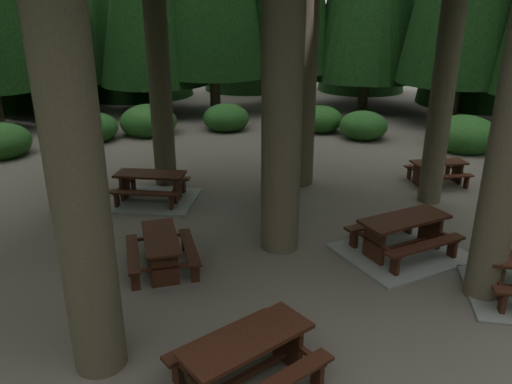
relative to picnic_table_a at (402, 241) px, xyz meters
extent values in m
plane|color=#564D46|center=(-3.29, 0.71, -0.30)|extent=(80.00, 80.00, 0.00)
cube|color=gray|center=(0.00, 0.00, -0.28)|extent=(2.97, 2.66, 0.05)
cube|color=black|center=(0.00, 0.00, 0.52)|extent=(2.10, 1.25, 0.07)
cube|color=black|center=(-0.17, 0.63, 0.19)|extent=(1.97, 0.78, 0.05)
cube|color=black|center=(0.17, -0.63, 0.19)|extent=(1.97, 0.78, 0.05)
cube|color=black|center=(-0.76, -0.21, 0.09)|extent=(0.24, 0.60, 0.79)
cube|color=black|center=(-0.76, -0.21, 0.16)|extent=(0.50, 1.55, 0.07)
cube|color=black|center=(0.76, 0.21, 0.09)|extent=(0.24, 0.60, 0.79)
cube|color=black|center=(0.76, 0.21, 0.16)|extent=(0.50, 1.55, 0.07)
cube|color=black|center=(0.00, 0.00, -0.10)|extent=(1.61, 0.51, 0.09)
cube|color=black|center=(-5.09, 0.41, 0.41)|extent=(0.76, 1.73, 0.06)
cube|color=black|center=(-5.65, 0.37, 0.12)|extent=(0.34, 1.71, 0.05)
cube|color=black|center=(-4.52, 0.44, 0.12)|extent=(0.34, 1.71, 0.05)
cube|color=black|center=(-5.05, -0.27, 0.04)|extent=(0.52, 0.11, 0.68)
cube|color=black|center=(-5.05, -0.27, 0.10)|extent=(1.37, 0.16, 0.06)
cube|color=black|center=(-5.13, 1.08, 0.04)|extent=(0.52, 0.11, 0.68)
cube|color=black|center=(-5.13, 1.08, 0.10)|extent=(1.37, 0.16, 0.06)
cube|color=black|center=(-5.09, 0.41, -0.13)|extent=(0.16, 1.42, 0.08)
cube|color=gray|center=(-5.24, 4.26, -0.28)|extent=(2.87, 2.62, 0.05)
cube|color=black|center=(-5.24, 4.26, 0.47)|extent=(1.98, 1.28, 0.06)
cube|color=black|center=(-5.04, 4.84, 0.16)|extent=(1.83, 0.85, 0.05)
cube|color=black|center=(-5.45, 3.67, 0.16)|extent=(1.83, 0.85, 0.05)
cube|color=black|center=(-5.94, 4.50, 0.07)|extent=(0.26, 0.56, 0.74)
cube|color=black|center=(-5.94, 4.50, 0.13)|extent=(0.56, 1.44, 0.06)
cube|color=black|center=(-4.54, 4.01, 0.07)|extent=(0.26, 0.56, 0.74)
cube|color=black|center=(-4.54, 4.01, 0.13)|extent=(0.56, 1.44, 0.06)
cube|color=black|center=(-5.24, 4.26, -0.12)|extent=(1.48, 0.58, 0.08)
cube|color=black|center=(3.16, 3.91, 0.36)|extent=(1.61, 0.69, 0.05)
cube|color=black|center=(3.19, 4.44, 0.10)|extent=(1.60, 0.29, 0.04)
cube|color=black|center=(3.14, 3.38, 0.10)|extent=(1.60, 0.29, 0.04)
cube|color=black|center=(2.53, 3.94, 0.02)|extent=(0.09, 0.49, 0.63)
cube|color=black|center=(2.53, 3.94, 0.07)|extent=(0.13, 1.28, 0.05)
cube|color=black|center=(3.80, 3.88, 0.02)|extent=(0.09, 0.49, 0.63)
cube|color=black|center=(3.80, 3.88, 0.07)|extent=(0.13, 1.28, 0.05)
cube|color=black|center=(3.16, 3.91, -0.14)|extent=(1.32, 0.13, 0.07)
cube|color=black|center=(-4.03, -3.22, 0.49)|extent=(2.03, 1.51, 0.06)
cube|color=black|center=(-4.31, -2.65, 0.17)|extent=(1.81, 1.08, 0.05)
cube|color=black|center=(-3.74, -3.78, 0.17)|extent=(1.81, 1.08, 0.05)
cube|color=black|center=(-4.71, -3.56, 0.14)|extent=(0.76, 1.40, 0.06)
cube|color=black|center=(-3.35, -2.88, 0.08)|extent=(0.33, 0.56, 0.76)
cube|color=black|center=(-3.35, -2.88, 0.14)|extent=(0.76, 1.40, 0.06)
cube|color=black|center=(-4.03, -3.22, -0.11)|extent=(1.45, 0.78, 0.08)
cube|color=black|center=(0.88, -1.85, 0.07)|extent=(0.30, 0.56, 0.74)
cube|color=black|center=(0.88, -1.85, 0.13)|extent=(0.65, 1.42, 0.06)
ellipsoid|color=#1A4E1D|center=(6.15, 7.16, 0.10)|extent=(2.42, 2.42, 1.49)
ellipsoid|color=#1A4E1D|center=(3.14, 9.40, 0.10)|extent=(1.90, 1.90, 1.17)
ellipsoid|color=#1A4E1D|center=(1.85, 10.87, 0.10)|extent=(1.84, 1.84, 1.13)
ellipsoid|color=#1A4E1D|center=(-1.99, 11.96, 0.10)|extent=(1.95, 1.95, 1.20)
ellipsoid|color=#1A4E1D|center=(-5.23, 11.92, 0.10)|extent=(2.31, 2.31, 1.42)
ellipsoid|color=#1A4E1D|center=(-7.38, 11.27, 0.10)|extent=(1.93, 1.93, 1.19)
ellipsoid|color=#1A4E1D|center=(-10.40, 9.77, 0.10)|extent=(2.15, 2.15, 1.32)
camera|label=1|loc=(-5.08, -8.77, 4.81)|focal=35.00mm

